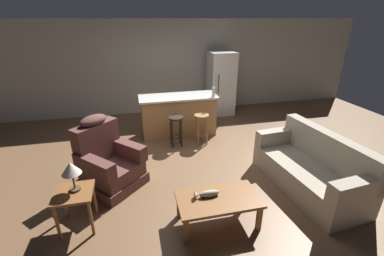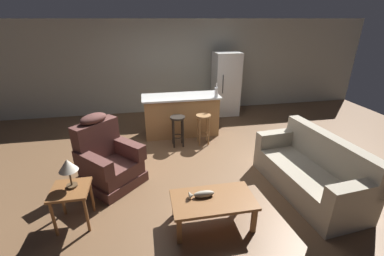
{
  "view_description": "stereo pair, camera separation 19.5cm",
  "coord_description": "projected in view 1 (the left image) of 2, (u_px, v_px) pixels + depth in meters",
  "views": [
    {
      "loc": [
        -1.0,
        -4.31,
        2.61
      ],
      "look_at": [
        -0.01,
        -0.1,
        0.75
      ],
      "focal_mm": 24.0,
      "sensor_mm": 36.0,
      "label": 1
    },
    {
      "loc": [
        -0.8,
        -4.35,
        2.61
      ],
      "look_at": [
        -0.01,
        -0.1,
        0.75
      ],
      "focal_mm": 24.0,
      "sensor_mm": 36.0,
      "label": 2
    }
  ],
  "objects": [
    {
      "name": "end_table",
      "position": [
        74.0,
        198.0,
        3.32
      ],
      "size": [
        0.48,
        0.48,
        0.56
      ],
      "color": "brown",
      "rests_on": "ground_plane"
    },
    {
      "name": "bar_stool_left",
      "position": [
        176.0,
        126.0,
        5.52
      ],
      "size": [
        0.32,
        0.32,
        0.68
      ],
      "color": "black",
      "rests_on": "ground_plane"
    },
    {
      "name": "back_wall",
      "position": [
        167.0,
        67.0,
        7.38
      ],
      "size": [
        12.0,
        0.05,
        2.6
      ],
      "color": "#B2B2A3",
      "rests_on": "ground_plane"
    },
    {
      "name": "table_lamp",
      "position": [
        71.0,
        170.0,
        3.2
      ],
      "size": [
        0.24,
        0.24,
        0.41
      ],
      "color": "#4C3823",
      "rests_on": "end_table"
    },
    {
      "name": "fish_figurine",
      "position": [
        207.0,
        194.0,
        3.4
      ],
      "size": [
        0.34,
        0.1,
        0.1
      ],
      "color": "#4C3823",
      "rests_on": "coffee_table"
    },
    {
      "name": "coffee_table",
      "position": [
        218.0,
        201.0,
        3.41
      ],
      "size": [
        1.1,
        0.6,
        0.42
      ],
      "color": "brown",
      "rests_on": "ground_plane"
    },
    {
      "name": "bar_stool_right",
      "position": [
        201.0,
        124.0,
        5.63
      ],
      "size": [
        0.32,
        0.32,
        0.68
      ],
      "color": "olive",
      "rests_on": "ground_plane"
    },
    {
      "name": "couch",
      "position": [
        311.0,
        169.0,
        4.18
      ],
      "size": [
        1.01,
        1.97,
        0.94
      ],
      "rotation": [
        0.0,
        0.0,
        3.23
      ],
      "color": "#9E937F",
      "rests_on": "ground_plane"
    },
    {
      "name": "recliner_near_lamp",
      "position": [
        108.0,
        162.0,
        4.22
      ],
      "size": [
        1.19,
        1.19,
        1.2
      ],
      "rotation": [
        0.0,
        0.0,
        -0.81
      ],
      "color": "brown",
      "rests_on": "ground_plane"
    },
    {
      "name": "bottle_tall_green",
      "position": [
        214.0,
        92.0,
        5.81
      ],
      "size": [
        0.08,
        0.08,
        0.32
      ],
      "color": "silver",
      "rests_on": "kitchen_island"
    },
    {
      "name": "refrigerator",
      "position": [
        221.0,
        84.0,
        7.34
      ],
      "size": [
        0.7,
        0.69,
        1.76
      ],
      "color": "white",
      "rests_on": "ground_plane"
    },
    {
      "name": "ground_plane",
      "position": [
        191.0,
        161.0,
        5.09
      ],
      "size": [
        12.0,
        12.0,
        0.0
      ],
      "color": "brown"
    },
    {
      "name": "kitchen_island",
      "position": [
        178.0,
        115.0,
        6.11
      ],
      "size": [
        1.8,
        0.7,
        0.95
      ],
      "color": "#9E7042",
      "rests_on": "ground_plane"
    }
  ]
}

